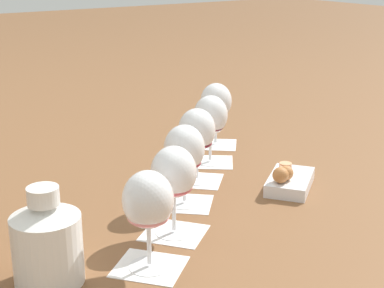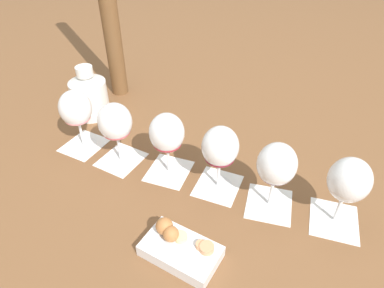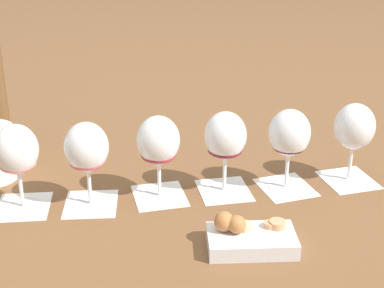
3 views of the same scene
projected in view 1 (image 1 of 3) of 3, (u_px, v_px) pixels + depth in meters
The scene contains 15 objects.
ground_plane at pixel (194, 192), 1.24m from camera, with size 8.00×8.00×0.00m, color brown.
tasting_card_0 at pixel (150, 266), 0.94m from camera, with size 0.14×0.14×0.00m.
tasting_card_1 at pixel (174, 233), 1.05m from camera, with size 0.14×0.14×0.00m.
tasting_card_2 at pixel (184, 203), 1.18m from camera, with size 0.14×0.14×0.00m.
tasting_card_3 at pixel (197, 180), 1.30m from camera, with size 0.14×0.14×0.00m.
tasting_card_4 at pixel (210, 162), 1.41m from camera, with size 0.14×0.14×0.00m.
tasting_card_5 at pixel (215, 144), 1.54m from camera, with size 0.14×0.14×0.00m.
wine_glass_0 at pixel (148, 204), 0.91m from camera, with size 0.08×0.08×0.16m.
wine_glass_1 at pixel (174, 176), 1.02m from camera, with size 0.08×0.08×0.16m.
wine_glass_2 at pixel (184, 152), 1.14m from camera, with size 0.08×0.08×0.16m.
wine_glass_3 at pixel (197, 133), 1.26m from camera, with size 0.08×0.08×0.16m.
wine_glass_4 at pixel (211, 118), 1.37m from camera, with size 0.08×0.08×0.16m.
wine_glass_5 at pixel (216, 104), 1.50m from camera, with size 0.08×0.08×0.16m.
ceramic_vase at pixel (47, 242), 0.88m from camera, with size 0.11×0.11×0.16m.
snack_dish at pixel (289, 180), 1.25m from camera, with size 0.16×0.17×0.06m.
Camera 1 is at (-0.94, 0.65, 0.48)m, focal length 55.00 mm.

